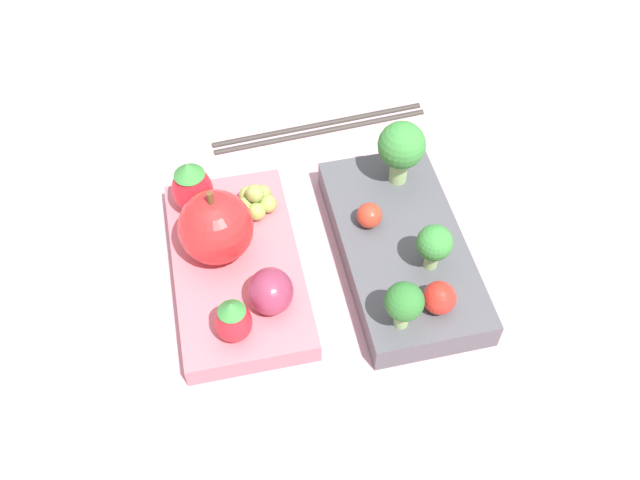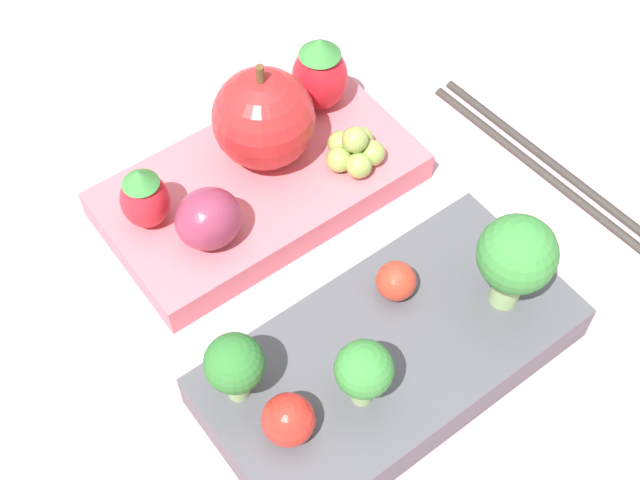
{
  "view_description": "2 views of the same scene",
  "coord_description": "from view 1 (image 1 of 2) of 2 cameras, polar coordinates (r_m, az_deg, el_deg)",
  "views": [
    {
      "loc": [
        0.34,
        -0.05,
        0.48
      ],
      "look_at": [
        0.0,
        -0.0,
        0.04
      ],
      "focal_mm": 40.0,
      "sensor_mm": 36.0,
      "label": 1
    },
    {
      "loc": [
        0.15,
        0.23,
        0.42
      ],
      "look_at": [
        0.0,
        -0.0,
        0.04
      ],
      "focal_mm": 50.0,
      "sensor_mm": 36.0,
      "label": 2
    }
  ],
  "objects": [
    {
      "name": "broccoli_floret_0",
      "position": [
        0.51,
        6.74,
        -5.02
      ],
      "size": [
        0.03,
        0.03,
        0.04
      ],
      "color": "#93B770",
      "rests_on": "bento_box_savoury"
    },
    {
      "name": "broccoli_floret_1",
      "position": [
        0.6,
        6.53,
        7.39
      ],
      "size": [
        0.04,
        0.04,
        0.06
      ],
      "color": "#93B770",
      "rests_on": "bento_box_savoury"
    },
    {
      "name": "ground_plane",
      "position": [
        0.59,
        0.07,
        -2.08
      ],
      "size": [
        4.0,
        4.0,
        0.0
      ],
      "primitive_type": "plane",
      "color": "#C6939E"
    },
    {
      "name": "cherry_tomato_1",
      "position": [
        0.54,
        9.53,
        -4.58
      ],
      "size": [
        0.03,
        0.03,
        0.03
      ],
      "color": "red",
      "rests_on": "bento_box_savoury"
    },
    {
      "name": "chopsticks_pair",
      "position": [
        0.7,
        -0.02,
        9.06
      ],
      "size": [
        0.05,
        0.21,
        0.01
      ],
      "color": "#332D28",
      "rests_on": "ground_plane"
    },
    {
      "name": "grape_cluster",
      "position": [
        0.6,
        -5.18,
        3.16
      ],
      "size": [
        0.03,
        0.04,
        0.03
      ],
      "color": "#8EA84C",
      "rests_on": "bento_box_fruit"
    },
    {
      "name": "cherry_tomato_0",
      "position": [
        0.58,
        3.98,
        1.98
      ],
      "size": [
        0.02,
        0.02,
        0.02
      ],
      "color": "red",
      "rests_on": "bento_box_savoury"
    },
    {
      "name": "bento_box_fruit",
      "position": [
        0.58,
        -6.64,
        -2.24
      ],
      "size": [
        0.19,
        0.12,
        0.02
      ],
      "color": "#DB6670",
      "rests_on": "ground_plane"
    },
    {
      "name": "broccoli_floret_2",
      "position": [
        0.55,
        9.14,
        -0.32
      ],
      "size": [
        0.03,
        0.03,
        0.04
      ],
      "color": "#93B770",
      "rests_on": "bento_box_savoury"
    },
    {
      "name": "apple",
      "position": [
        0.56,
        -8.34,
        1.01
      ],
      "size": [
        0.06,
        0.06,
        0.07
      ],
      "color": "red",
      "rests_on": "bento_box_fruit"
    },
    {
      "name": "bento_box_savoury",
      "position": [
        0.59,
        6.54,
        -0.67
      ],
      "size": [
        0.2,
        0.11,
        0.03
      ],
      "color": "#4C4C51",
      "rests_on": "ground_plane"
    },
    {
      "name": "strawberry_0",
      "position": [
        0.52,
        -6.96,
        -6.39
      ],
      "size": [
        0.03,
        0.03,
        0.04
      ],
      "color": "red",
      "rests_on": "bento_box_fruit"
    },
    {
      "name": "strawberry_1",
      "position": [
        0.6,
        -10.21,
        4.18
      ],
      "size": [
        0.03,
        0.03,
        0.05
      ],
      "color": "red",
      "rests_on": "bento_box_fruit"
    },
    {
      "name": "plum",
      "position": [
        0.54,
        -3.97,
        -4.11
      ],
      "size": [
        0.04,
        0.03,
        0.03
      ],
      "color": "#892D47",
      "rests_on": "bento_box_fruit"
    }
  ]
}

